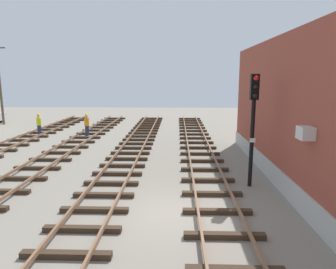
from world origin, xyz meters
TOP-DOWN VIEW (x-y plane):
  - ground_plane at (0.00, 0.00)m, footprint 80.00×80.00m
  - track_near_building at (1.50, -0.00)m, footprint 2.50×52.62m
  - track_centre at (-2.97, 0.00)m, footprint 2.50×52.62m
  - signal_mast at (3.34, 2.94)m, footprint 0.36×0.40m
  - utility_pole_far at (-18.39, 20.92)m, footprint 1.80×0.24m
  - track_worker_foreground at (-11.86, 15.07)m, footprint 0.40×0.40m
  - track_worker_distant at (-7.66, 14.91)m, footprint 0.40×0.40m

SIDE VIEW (x-z plane):
  - ground_plane at x=0.00m, z-range 0.00..0.00m
  - track_centre at x=-2.97m, z-range -0.03..0.29m
  - track_near_building at x=1.50m, z-range -0.03..0.29m
  - track_worker_foreground at x=-11.86m, z-range -0.01..1.86m
  - track_worker_distant at x=-7.66m, z-range -0.01..1.86m
  - signal_mast at x=3.34m, z-range 0.66..5.66m
  - utility_pole_far at x=-18.39m, z-range 0.19..8.45m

